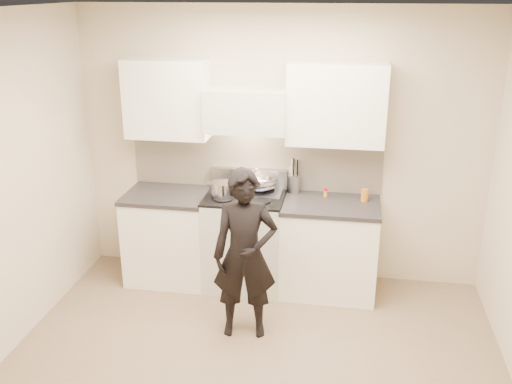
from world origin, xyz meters
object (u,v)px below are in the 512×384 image
(person, at_px, (245,255))
(stove, at_px, (245,240))
(counter_right, at_px, (329,247))
(wok, at_px, (259,180))
(utensil_crock, at_px, (294,182))

(person, bearing_deg, stove, 92.15)
(stove, xyz_separation_m, person, (0.16, -0.86, 0.27))
(stove, relative_size, person, 0.65)
(stove, relative_size, counter_right, 1.04)
(wok, distance_m, utensil_crock, 0.35)
(stove, relative_size, wok, 2.11)
(stove, bearing_deg, utensil_crock, 27.65)
(wok, distance_m, person, 1.04)
(utensil_crock, bearing_deg, wok, -161.55)
(wok, relative_size, person, 0.31)
(utensil_crock, height_order, person, person)
(counter_right, height_order, person, person)
(wok, height_order, utensil_crock, wok)
(wok, xyz_separation_m, utensil_crock, (0.33, 0.11, -0.04))
(utensil_crock, bearing_deg, person, -104.91)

